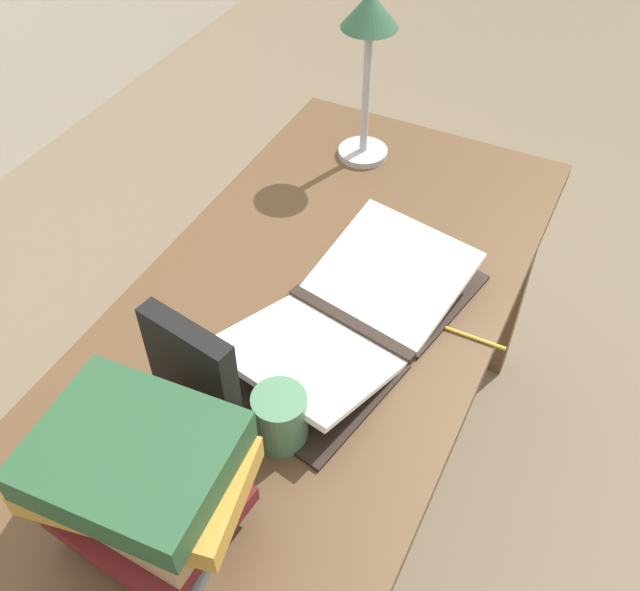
{
  "coord_description": "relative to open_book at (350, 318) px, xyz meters",
  "views": [
    {
      "loc": [
        -0.79,
        -0.45,
        1.77
      ],
      "look_at": [
        0.03,
        -0.04,
        0.82
      ],
      "focal_mm": 40.0,
      "sensor_mm": 36.0,
      "label": 1
    }
  ],
  "objects": [
    {
      "name": "ground_plane",
      "position": [
        -0.05,
        0.09,
        -0.77
      ],
      "size": [
        12.0,
        12.0,
        0.0
      ],
      "primitive_type": "plane",
      "color": "#70604C"
    },
    {
      "name": "reading_desk",
      "position": [
        -0.05,
        0.09,
        -0.12
      ],
      "size": [
        1.54,
        0.71,
        0.74
      ],
      "color": "brown",
      "rests_on": "ground_plane"
    },
    {
      "name": "open_book",
      "position": [
        0.0,
        0.0,
        0.0
      ],
      "size": [
        0.62,
        0.4,
        0.09
      ],
      "rotation": [
        0.0,
        0.0,
        -0.2
      ],
      "color": "black",
      "rests_on": "reading_desk"
    },
    {
      "name": "book_stack_tall",
      "position": [
        -0.5,
        0.1,
        0.1
      ],
      "size": [
        0.23,
        0.33,
        0.23
      ],
      "color": "slate",
      "rests_on": "reading_desk"
    },
    {
      "name": "book_standing_upright",
      "position": [
        -0.32,
        0.12,
        0.1
      ],
      "size": [
        0.06,
        0.17,
        0.26
      ],
      "rotation": [
        0.0,
        0.0,
        -0.17
      ],
      "color": "black",
      "rests_on": "reading_desk"
    },
    {
      "name": "reading_lamp",
      "position": [
        0.53,
        0.21,
        0.27
      ],
      "size": [
        0.13,
        0.13,
        0.41
      ],
      "color": "#ADADB2",
      "rests_on": "reading_desk"
    },
    {
      "name": "coffee_mug",
      "position": [
        -0.27,
        0.0,
        0.03
      ],
      "size": [
        0.1,
        0.11,
        0.1
      ],
      "rotation": [
        0.0,
        0.0,
        0.95
      ],
      "color": "#4C7F5B",
      "rests_on": "reading_desk"
    },
    {
      "name": "pencil",
      "position": [
        0.08,
        -0.2,
        -0.02
      ],
      "size": [
        0.01,
        0.16,
        0.01
      ],
      "rotation": [
        0.0,
        0.0,
        -0.0
      ],
      "color": "gold",
      "rests_on": "reading_desk"
    }
  ]
}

